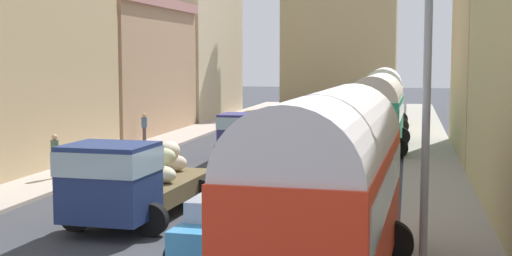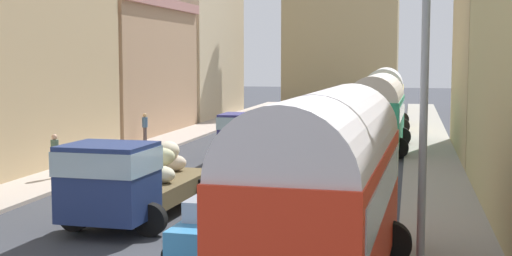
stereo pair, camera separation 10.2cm
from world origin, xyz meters
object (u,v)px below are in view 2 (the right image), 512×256
Objects in this scene: cargo_truck_1 at (251,133)px; car_0 at (271,127)px; parked_bus_2 at (384,96)px; car_5 at (270,181)px; pedestrian_1 at (55,154)px; car_4 at (226,226)px; car_6 at (330,130)px; car_2 at (300,113)px; pedestrian_2 at (145,127)px; car_1 at (287,120)px; car_3 at (311,108)px; streetlamp_near at (412,98)px; cargo_truck_0 at (131,179)px; parked_bus_0 at (326,184)px; parked_bus_1 at (377,109)px; car_7 at (346,116)px.

car_0 is (-0.28, 6.49, -0.34)m from cargo_truck_1.
parked_bus_2 reaches higher than car_5.
car_0 is at bearing 69.43° from pedestrian_1.
car_0 reaches higher than car_4.
car_4 is at bearing -89.82° from car_6.
car_4 is 0.88× the size of car_6.
pedestrian_2 reaches higher than car_2.
cargo_truck_1 is 1.78× the size of car_5.
car_6 reaches higher than car_1.
cargo_truck_1 reaches higher than car_0.
car_6 is 2.36× the size of pedestrian_1.
car_2 is 1.08× the size of car_3.
car_6 is 17.01m from pedestrian_1.
parked_bus_2 is 33.49m from streetlamp_near.
car_0 is at bearing 92.51° from cargo_truck_1.
cargo_truck_0 is 1.70× the size of car_0.
car_2 is 2.36× the size of pedestrian_1.
parked_bus_2 is at bearing 42.62° from pedestrian_2.
streetlamp_near reaches higher than pedestrian_1.
car_3 is (-6.23, 42.40, -1.52)m from parked_bus_0.
cargo_truck_1 is at bearing -149.71° from parked_bus_1.
parked_bus_0 reaches higher than parked_bus_1.
car_4 is at bearing -84.91° from car_3.
pedestrian_2 is at bearing -151.21° from car_0.
pedestrian_1 is at bearing 164.18° from car_5.
car_4 is at bearing 138.70° from parked_bus_0.
car_0 is 26.78m from streetlamp_near.
cargo_truck_1 is 10.25m from pedestrian_1.
car_5 is (-2.82, 8.45, -1.51)m from parked_bus_0.
pedestrian_2 is (-9.91, 20.07, 0.28)m from car_4.
car_1 is at bearing 120.14° from car_6.
cargo_truck_0 is 20.55m from car_6.
car_4 is (-2.62, -20.51, -1.40)m from parked_bus_1.
car_3 is (0.00, 5.50, 0.00)m from car_2.
car_1 is 1.00× the size of car_4.
streetlamp_near is (1.68, -22.36, 1.85)m from parked_bus_1.
car_0 is 1.06× the size of car_5.
car_3 reaches higher than car_7.
pedestrian_1 is at bearing -102.18° from car_2.
cargo_truck_1 reaches higher than car_1.
parked_bus_1 is at bearing 70.67° from cargo_truck_0.
car_5 reaches higher than car_4.
car_1 is 23.20m from car_5.
car_4 is (3.56, -40.06, -0.03)m from car_3.
car_2 is 15.82m from pedestrian_2.
car_7 is (-2.65, 1.57, -1.51)m from parked_bus_2.
streetlamp_near is at bearing -87.03° from parked_bus_2.
car_5 is at bearing -78.93° from car_0.
car_5 reaches higher than car_7.
streetlamp_near reaches higher than car_4.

